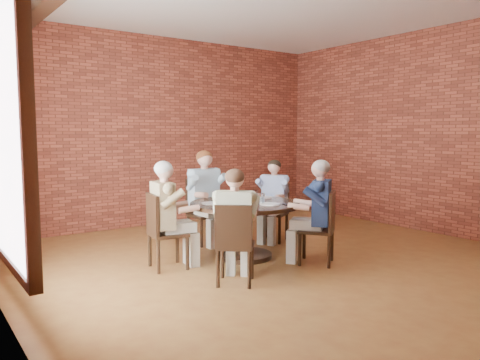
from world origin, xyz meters
TOP-DOWN VIEW (x-y plane):
  - floor at (0.00, 0.00)m, footprint 7.00×7.00m
  - wall_back at (0.00, 3.50)m, footprint 7.00×0.00m
  - wall_left at (-3.25, 0.00)m, footprint 0.00×7.00m
  - wall_right at (3.25, 0.00)m, footprint 0.00×7.00m
  - window at (-3.18, 0.40)m, footprint 0.10×2.16m
  - dining_table at (-0.26, 0.67)m, footprint 1.45×1.45m
  - chair_a at (0.74, 1.24)m, footprint 0.53×0.53m
  - diner_a at (0.67, 1.20)m, footprint 0.75×0.71m
  - chair_b at (-0.24, 1.78)m, footprint 0.47×0.47m
  - diner_b at (-0.24, 1.69)m, footprint 0.58×0.71m
  - chair_c at (-1.41, 0.84)m, footprint 0.48×0.48m
  - diner_c at (-1.32, 0.83)m, footprint 0.72×0.61m
  - chair_d at (-1.04, -0.20)m, footprint 0.57×0.57m
  - diner_d at (-0.98, -0.14)m, footprint 0.78×0.79m
  - chair_e at (0.37, -0.16)m, footprint 0.60×0.60m
  - diner_e at (0.32, -0.09)m, footprint 0.81×0.83m
  - plate_a at (0.21, 0.89)m, footprint 0.26×0.26m
  - plate_b at (-0.30, 1.10)m, footprint 0.26×0.26m
  - plate_c at (-0.69, 0.82)m, footprint 0.26×0.26m
  - plate_d at (-0.11, 0.33)m, footprint 0.26×0.26m
  - glass_a at (-0.05, 0.73)m, footprint 0.07×0.07m
  - glass_b at (-0.18, 0.95)m, footprint 0.07×0.07m
  - glass_c at (-0.55, 0.96)m, footprint 0.07×0.07m
  - glass_d at (-0.46, 0.72)m, footprint 0.07×0.07m
  - glass_e at (-0.55, 0.52)m, footprint 0.07×0.07m
  - glass_f at (-0.46, 0.36)m, footprint 0.07×0.07m
  - glass_g at (-0.15, 0.44)m, footprint 0.07×0.07m
  - smartphone at (0.06, 0.21)m, footprint 0.10×0.14m

SIDE VIEW (x-z plane):
  - floor at x=0.00m, z-range 0.00..0.00m
  - chair_a at x=0.74m, z-range 0.04..0.94m
  - chair_d at x=-1.04m, z-range 0.04..0.95m
  - chair_c at x=-1.41m, z-range 0.04..0.98m
  - chair_e at x=0.37m, z-range 0.04..0.98m
  - chair_b at x=-0.24m, z-range 0.04..1.01m
  - dining_table at x=-0.26m, z-range 0.15..0.90m
  - diner_a at x=0.67m, z-range 0.00..1.26m
  - diner_d at x=-0.98m, z-range 0.00..1.28m
  - diner_c at x=-1.32m, z-range 0.00..1.33m
  - diner_e at x=0.32m, z-range 0.00..1.33m
  - diner_b at x=-0.24m, z-range 0.00..1.41m
  - smartphone at x=0.06m, z-range 0.75..0.76m
  - plate_a at x=0.21m, z-range 0.75..0.76m
  - plate_b at x=-0.30m, z-range 0.75..0.76m
  - plate_c at x=-0.69m, z-range 0.75..0.76m
  - plate_d at x=-0.11m, z-range 0.75..0.76m
  - glass_a at x=-0.05m, z-range 0.75..0.89m
  - glass_b at x=-0.18m, z-range 0.75..0.89m
  - glass_c at x=-0.55m, z-range 0.75..0.89m
  - glass_d at x=-0.46m, z-range 0.75..0.89m
  - glass_e at x=-0.55m, z-range 0.75..0.89m
  - glass_f at x=-0.46m, z-range 0.75..0.89m
  - glass_g at x=-0.15m, z-range 0.75..0.89m
  - window at x=-3.18m, z-range 0.47..2.83m
  - wall_back at x=0.00m, z-range -1.80..5.20m
  - wall_left at x=-3.25m, z-range -1.80..5.20m
  - wall_right at x=3.25m, z-range -1.80..5.20m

